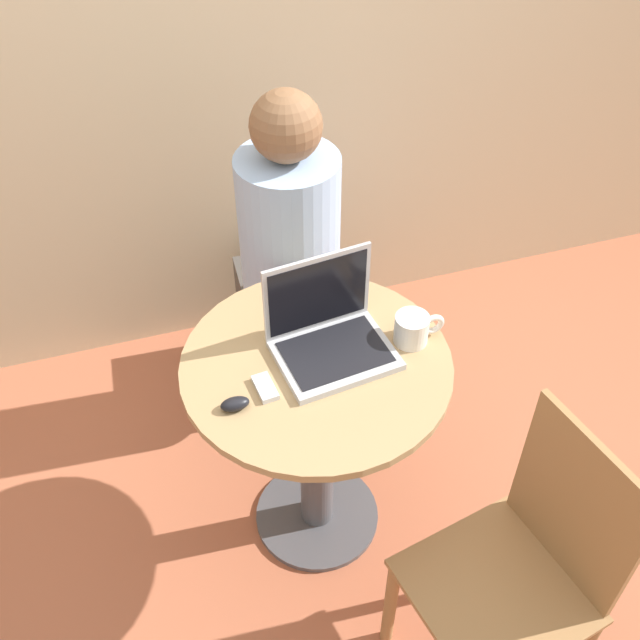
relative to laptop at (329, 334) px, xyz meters
name	(u,v)px	position (x,y,z in m)	size (l,w,h in m)	color
ground_plane	(317,516)	(-0.05, -0.04, -0.81)	(12.00, 12.00, 0.00)	#B26042
back_wall	(216,8)	(-0.05, 1.01, 0.49)	(7.00, 0.05, 2.60)	beige
round_table	(317,417)	(-0.05, -0.04, -0.28)	(0.73, 0.73, 0.75)	#4C4C51
laptop	(329,334)	(0.00, 0.00, 0.00)	(0.33, 0.27, 0.26)	#B7B7BC
cell_phone	(265,388)	(-0.20, -0.09, -0.05)	(0.05, 0.10, 0.02)	silver
computer_mouse	(235,404)	(-0.29, -0.13, -0.04)	(0.07, 0.04, 0.03)	black
coffee_cup	(414,330)	(0.23, -0.04, -0.01)	(0.14, 0.09, 0.09)	white
chair_empty	(520,572)	(0.31, -0.61, -0.35)	(0.47, 0.47, 0.90)	#9E7042
person_seated	(288,279)	(0.04, 0.57, -0.28)	(0.33, 0.51, 1.24)	#4C4742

